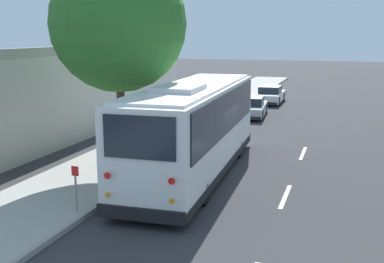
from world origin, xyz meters
The scene contains 13 objects.
ground_plane centered at (0.00, 0.00, 0.00)m, with size 160.00×160.00×0.00m, color #333335.
sidewalk_slab centered at (0.00, 3.85, 0.07)m, with size 80.00×3.53×0.15m, color #A3A099.
curb_strip centered at (0.00, 2.01, 0.07)m, with size 80.00×0.14×0.15m, color gray.
shuttle_bus centered at (-0.55, 0.39, 1.88)m, with size 10.81×3.12×3.51m.
parked_sedan_silver centered at (12.84, 0.92, 0.58)m, with size 4.43×2.05×1.27m.
parked_sedan_white centered at (19.25, 0.73, 0.61)m, with size 4.49×1.83×1.30m.
street_tree centered at (-0.51, 3.25, 5.83)m, with size 4.99×4.99×8.58m.
sign_post_near centered at (-5.51, 2.30, 0.85)m, with size 0.06×0.22×1.34m.
sign_post_far centered at (-3.95, 2.30, 0.69)m, with size 0.06×0.06×1.08m.
fire_hydrant centered at (8.10, 2.41, 0.55)m, with size 0.22×0.22×0.81m.
building_backdrop centered at (5.27, 10.93, 2.10)m, with size 22.96×7.24×4.58m.
lane_stripe_mid centered at (-1.90, -3.14, 0.00)m, with size 2.40×0.14×0.01m, color silver.
lane_stripe_ahead centered at (4.10, -3.14, 0.00)m, with size 2.40×0.14×0.01m, color silver.
Camera 1 is at (-16.83, -4.87, 5.13)m, focal length 45.00 mm.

